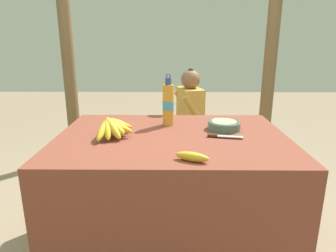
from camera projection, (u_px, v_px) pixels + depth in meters
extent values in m
plane|color=gray|center=(171.00, 248.00, 1.92)|extent=(12.00, 12.00, 0.00)
cube|color=brown|center=(172.00, 195.00, 1.82)|extent=(1.31, 0.96, 0.76)
sphere|color=#4C381E|center=(107.00, 125.00, 1.67)|extent=(0.06, 0.06, 0.06)
ellipsoid|color=gold|center=(103.00, 130.00, 1.61)|extent=(0.07, 0.17, 0.11)
ellipsoid|color=gold|center=(107.00, 129.00, 1.62)|extent=(0.07, 0.15, 0.12)
ellipsoid|color=gold|center=(113.00, 128.00, 1.63)|extent=(0.14, 0.15, 0.13)
ellipsoid|color=gold|center=(115.00, 127.00, 1.64)|extent=(0.16, 0.12, 0.10)
ellipsoid|color=gold|center=(118.00, 127.00, 1.66)|extent=(0.18, 0.07, 0.09)
ellipsoid|color=gold|center=(117.00, 126.00, 1.68)|extent=(0.16, 0.06, 0.08)
ellipsoid|color=gold|center=(118.00, 125.00, 1.70)|extent=(0.17, 0.13, 0.10)
ellipsoid|color=gold|center=(117.00, 123.00, 1.71)|extent=(0.16, 0.15, 0.11)
ellipsoid|color=gold|center=(113.00, 124.00, 1.72)|extent=(0.10, 0.15, 0.10)
ellipsoid|color=gold|center=(107.00, 124.00, 1.72)|extent=(0.07, 0.15, 0.09)
cylinder|color=#4C6B5B|center=(224.00, 126.00, 1.82)|extent=(0.20, 0.20, 0.04)
torus|color=#4C6B5B|center=(224.00, 123.00, 1.81)|extent=(0.20, 0.20, 0.02)
cylinder|color=#D1B77A|center=(224.00, 122.00, 1.81)|extent=(0.15, 0.15, 0.01)
cylinder|color=gold|center=(168.00, 105.00, 1.88)|extent=(0.07, 0.07, 0.26)
cylinder|color=#47A8D1|center=(168.00, 105.00, 1.88)|extent=(0.07, 0.07, 0.06)
cylinder|color=#33477F|center=(168.00, 81.00, 1.84)|extent=(0.04, 0.04, 0.04)
torus|color=#33477F|center=(168.00, 76.00, 1.83)|extent=(0.03, 0.01, 0.03)
ellipsoid|color=gold|center=(192.00, 157.00, 1.34)|extent=(0.16, 0.10, 0.04)
cube|color=#BCBCC1|center=(230.00, 137.00, 1.65)|extent=(0.14, 0.05, 0.00)
cylinder|color=#472D19|center=(212.00, 136.00, 1.67)|extent=(0.06, 0.03, 0.02)
cube|color=brown|center=(169.00, 131.00, 3.12)|extent=(1.73, 0.32, 0.04)
cube|color=brown|center=(94.00, 153.00, 3.06)|extent=(0.06, 0.06, 0.35)
cube|color=brown|center=(244.00, 153.00, 3.05)|extent=(0.06, 0.06, 0.35)
cube|color=brown|center=(100.00, 145.00, 3.29)|extent=(0.06, 0.06, 0.35)
cube|color=brown|center=(238.00, 145.00, 3.28)|extent=(0.06, 0.06, 0.35)
cylinder|color=#232328|center=(167.00, 154.00, 2.99)|extent=(0.09, 0.09, 0.39)
cylinder|color=#232328|center=(179.00, 133.00, 2.96)|extent=(0.31, 0.16, 0.09)
cylinder|color=#232328|center=(164.00, 147.00, 3.16)|extent=(0.09, 0.09, 0.39)
cylinder|color=#232328|center=(175.00, 128.00, 3.13)|extent=(0.31, 0.16, 0.09)
cube|color=gold|center=(190.00, 110.00, 3.02)|extent=(0.27, 0.38, 0.44)
cylinder|color=gold|center=(192.00, 107.00, 2.84)|extent=(0.21, 0.11, 0.25)
cylinder|color=gold|center=(183.00, 101.00, 3.14)|extent=(0.21, 0.11, 0.25)
sphere|color=brown|center=(191.00, 80.00, 2.93)|extent=(0.19, 0.19, 0.19)
sphere|color=black|center=(191.00, 72.00, 2.91)|extent=(0.07, 0.07, 0.07)
sphere|color=#4C381E|center=(123.00, 124.00, 3.10)|extent=(0.05, 0.05, 0.05)
ellipsoid|color=olive|center=(122.00, 125.00, 3.04)|extent=(0.05, 0.14, 0.13)
ellipsoid|color=olive|center=(126.00, 125.00, 3.06)|extent=(0.12, 0.12, 0.12)
ellipsoid|color=olive|center=(128.00, 124.00, 3.08)|extent=(0.14, 0.08, 0.11)
ellipsoid|color=olive|center=(128.00, 124.00, 3.11)|extent=(0.13, 0.07, 0.11)
ellipsoid|color=olive|center=(127.00, 123.00, 3.15)|extent=(0.12, 0.15, 0.11)
ellipsoid|color=olive|center=(124.00, 122.00, 3.15)|extent=(0.06, 0.15, 0.12)
cylinder|color=brown|center=(66.00, 35.00, 3.05)|extent=(0.13, 0.13, 2.66)
cylinder|color=brown|center=(273.00, 35.00, 3.03)|extent=(0.13, 0.13, 2.66)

